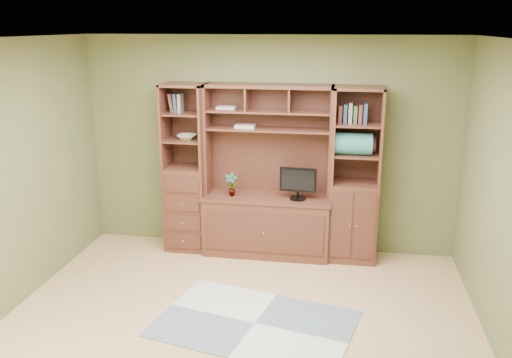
% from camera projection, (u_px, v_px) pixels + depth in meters
% --- Properties ---
extents(room, '(4.60, 4.10, 2.64)m').
position_uv_depth(room, '(236.00, 195.00, 4.66)').
color(room, tan).
rests_on(room, ground).
extents(center_hutch, '(1.54, 0.53, 2.05)m').
position_uv_depth(center_hutch, '(267.00, 173.00, 6.38)').
color(center_hutch, '#552B1D').
rests_on(center_hutch, ground).
extents(left_tower, '(0.50, 0.45, 2.05)m').
position_uv_depth(left_tower, '(186.00, 168.00, 6.58)').
color(left_tower, '#552B1D').
rests_on(left_tower, ground).
extents(right_tower, '(0.55, 0.45, 2.05)m').
position_uv_depth(right_tower, '(355.00, 176.00, 6.25)').
color(right_tower, '#552B1D').
rests_on(right_tower, ground).
extents(rug, '(2.01, 1.56, 0.01)m').
position_uv_depth(rug, '(255.00, 323.00, 5.09)').
color(rug, '#A0A5A5').
rests_on(rug, ground).
extents(monitor, '(0.44, 0.22, 0.53)m').
position_uv_depth(monitor, '(298.00, 178.00, 6.30)').
color(monitor, black).
rests_on(monitor, center_hutch).
extents(orchid, '(0.15, 0.10, 0.28)m').
position_uv_depth(orchid, '(231.00, 184.00, 6.46)').
color(orchid, '#AE573A').
rests_on(orchid, center_hutch).
extents(magazines, '(0.23, 0.17, 0.04)m').
position_uv_depth(magazines, '(245.00, 126.00, 6.36)').
color(magazines, '#C1AFA4').
rests_on(magazines, center_hutch).
extents(bowl, '(0.23, 0.23, 0.06)m').
position_uv_depth(bowl, '(187.00, 137.00, 6.47)').
color(bowl, beige).
rests_on(bowl, left_tower).
extents(blanket_teal, '(0.43, 0.25, 0.25)m').
position_uv_depth(blanket_teal, '(353.00, 144.00, 6.11)').
color(blanket_teal, '#2E7A75').
rests_on(blanket_teal, right_tower).
extents(blanket_red, '(0.33, 0.18, 0.18)m').
position_uv_depth(blanket_red, '(361.00, 145.00, 6.22)').
color(blanket_red, brown).
rests_on(blanket_red, right_tower).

